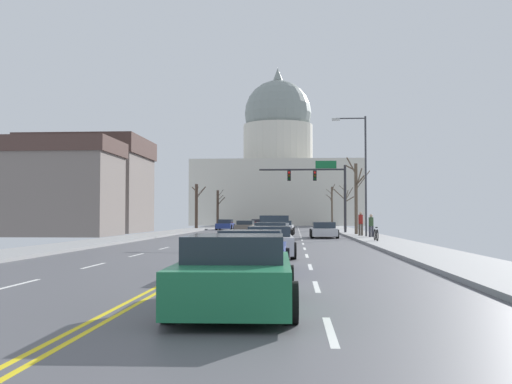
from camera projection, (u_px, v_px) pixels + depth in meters
ground at (248, 241)px, 37.69m from camera, size 20.00×180.00×0.20m
signal_gantry at (320, 181)px, 53.51m from camera, size 7.91×0.41×6.50m
street_lamp_right at (361, 165)px, 42.87m from camera, size 2.50×0.24×8.76m
capitol_building at (278, 175)px, 108.20m from camera, size 28.92×23.40×29.03m
sedan_near_00 at (283, 228)px, 50.36m from camera, size 2.04×4.44×1.21m
sedan_near_01 at (324, 230)px, 43.51m from camera, size 2.03×4.37×1.16m
pickup_truck_near_02 at (274, 230)px, 37.33m from camera, size 2.35×5.65×1.64m
sedan_near_03 at (271, 236)px, 29.84m from camera, size 1.94×4.68×1.28m
sedan_near_04 at (269, 242)px, 23.26m from camera, size 2.15×4.68×1.21m
sedan_near_05 at (252, 253)px, 16.64m from camera, size 2.11×4.45×1.22m
sedan_near_06 at (236, 274)px, 10.28m from camera, size 2.16×4.74×1.28m
sedan_oncoming_00 at (245, 226)px, 59.61m from camera, size 2.13×4.63×1.14m
sedan_oncoming_01 at (225, 225)px, 68.69m from camera, size 1.99×4.36×1.21m
sedan_oncoming_02 at (257, 224)px, 80.47m from camera, size 2.08×4.39×1.16m
flank_building_00 at (89, 185)px, 58.16m from camera, size 11.29×9.94×9.25m
flank_building_01 at (55, 187)px, 47.62m from camera, size 10.00×6.90×7.80m
bare_tree_00 at (345, 206)px, 67.87m from camera, size 2.36×1.59×5.09m
bare_tree_01 at (218, 207)px, 87.66m from camera, size 1.41×2.23×5.47m
bare_tree_02 at (332, 205)px, 87.62m from camera, size 1.39×2.03×6.22m
bare_tree_03 at (197, 205)px, 70.91m from camera, size 1.88×1.94×5.32m
bare_tree_04 at (356, 195)px, 47.88m from camera, size 1.91×2.17×6.26m
pedestrian_00 at (361, 222)px, 44.30m from camera, size 0.35×0.34×1.79m
pedestrian_01 at (371, 224)px, 41.40m from camera, size 0.35×0.34×1.60m
bicycle_parked at (376, 235)px, 35.11m from camera, size 0.12×1.77×0.85m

